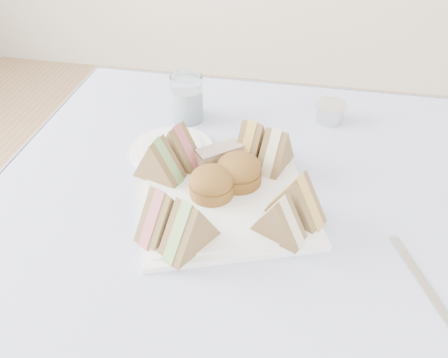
# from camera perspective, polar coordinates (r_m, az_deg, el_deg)

# --- Properties ---
(table) EXTENTS (0.90, 0.90, 0.74)m
(table) POSITION_cam_1_polar(r_m,az_deg,el_deg) (1.12, 3.11, -18.85)
(table) COLOR brown
(table) RESTS_ON floor
(tablecloth) EXTENTS (1.02, 1.02, 0.01)m
(tablecloth) POSITION_cam_1_polar(r_m,az_deg,el_deg) (0.83, 3.98, -4.83)
(tablecloth) COLOR silver
(tablecloth) RESTS_ON table
(serving_plate) EXTENTS (0.39, 0.39, 0.01)m
(serving_plate) POSITION_cam_1_polar(r_m,az_deg,el_deg) (0.85, 0.00, -2.31)
(serving_plate) COLOR white
(serving_plate) RESTS_ON tablecloth
(sandwich_fl_a) EXTENTS (0.09, 0.11, 0.09)m
(sandwich_fl_a) POSITION_cam_1_polar(r_m,az_deg,el_deg) (0.76, -7.39, -3.82)
(sandwich_fl_a) COLOR olive
(sandwich_fl_a) RESTS_ON serving_plate
(sandwich_fl_b) EXTENTS (0.09, 0.11, 0.09)m
(sandwich_fl_b) POSITION_cam_1_polar(r_m,az_deg,el_deg) (0.73, -4.27, -5.43)
(sandwich_fl_b) COLOR olive
(sandwich_fl_b) RESTS_ON serving_plate
(sandwich_fr_a) EXTENTS (0.11, 0.09, 0.09)m
(sandwich_fr_a) POSITION_cam_1_polar(r_m,az_deg,el_deg) (0.79, 8.75, -2.10)
(sandwich_fr_a) COLOR olive
(sandwich_fr_a) RESTS_ON serving_plate
(sandwich_fr_b) EXTENTS (0.10, 0.08, 0.08)m
(sandwich_fr_b) POSITION_cam_1_polar(r_m,az_deg,el_deg) (0.76, 6.74, -4.52)
(sandwich_fr_b) COLOR olive
(sandwich_fr_b) RESTS_ON serving_plate
(sandwich_bl_a) EXTENTS (0.11, 0.07, 0.09)m
(sandwich_bl_a) POSITION_cam_1_polar(r_m,az_deg,el_deg) (0.88, -7.90, 2.47)
(sandwich_bl_a) COLOR olive
(sandwich_bl_a) RESTS_ON serving_plate
(sandwich_bl_b) EXTENTS (0.11, 0.08, 0.09)m
(sandwich_bl_b) POSITION_cam_1_polar(r_m,az_deg,el_deg) (0.91, -5.62, 4.13)
(sandwich_bl_b) COLOR olive
(sandwich_bl_b) RESTS_ON serving_plate
(sandwich_br_a) EXTENTS (0.07, 0.10, 0.08)m
(sandwich_br_a) POSITION_cam_1_polar(r_m,az_deg,el_deg) (0.90, 6.25, 3.73)
(sandwich_br_a) COLOR olive
(sandwich_br_a) RESTS_ON serving_plate
(sandwich_br_b) EXTENTS (0.07, 0.10, 0.08)m
(sandwich_br_b) POSITION_cam_1_polar(r_m,az_deg,el_deg) (0.92, 3.39, 4.81)
(sandwich_br_b) COLOR olive
(sandwich_br_b) RESTS_ON serving_plate
(scone_left) EXTENTS (0.11, 0.11, 0.05)m
(scone_left) POSITION_cam_1_polar(r_m,az_deg,el_deg) (0.84, -1.51, -0.50)
(scone_left) COLOR brown
(scone_left) RESTS_ON serving_plate
(scone_right) EXTENTS (0.12, 0.12, 0.06)m
(scone_right) POSITION_cam_1_polar(r_m,az_deg,el_deg) (0.86, 1.79, 1.01)
(scone_right) COLOR brown
(scone_right) RESTS_ON serving_plate
(pastry_slice) EXTENTS (0.09, 0.08, 0.04)m
(pastry_slice) POSITION_cam_1_polar(r_m,az_deg,el_deg) (0.91, -0.55, 2.72)
(pastry_slice) COLOR tan
(pastry_slice) RESTS_ON serving_plate
(side_plate) EXTENTS (0.21, 0.21, 0.01)m
(side_plate) POSITION_cam_1_polar(r_m,az_deg,el_deg) (0.98, -6.25, 3.45)
(side_plate) COLOR white
(side_plate) RESTS_ON tablecloth
(water_glass) EXTENTS (0.09, 0.09, 0.11)m
(water_glass) POSITION_cam_1_polar(r_m,az_deg,el_deg) (1.07, -4.47, 9.67)
(water_glass) COLOR white
(water_glass) RESTS_ON tablecloth
(tea_strainer) EXTENTS (0.08, 0.08, 0.04)m
(tea_strainer) POSITION_cam_1_polar(r_m,az_deg,el_deg) (1.10, 12.65, 7.74)
(tea_strainer) COLOR silver
(tea_strainer) RESTS_ON tablecloth
(knife) EXTENTS (0.08, 0.17, 0.00)m
(knife) POSITION_cam_1_polar(r_m,az_deg,el_deg) (0.79, 22.64, -11.12)
(knife) COLOR silver
(knife) RESTS_ON tablecloth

